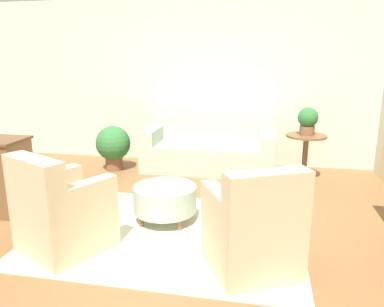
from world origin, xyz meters
The scene contains 10 objects.
ground_plane centered at (0.00, 0.00, 0.00)m, with size 16.00×16.00×0.00m, color brown.
wall_back centered at (0.00, 2.95, 1.40)m, with size 9.77×0.12×2.80m.
rug centered at (0.00, 0.00, 0.01)m, with size 2.79×2.06×0.01m.
couch centered at (0.07, 2.40, 0.33)m, with size 2.14×0.85×0.89m.
armchair_left centered at (-0.91, -0.56, 0.38)m, with size 0.95×0.97×0.97m.
armchair_right centered at (0.91, -0.56, 0.38)m, with size 0.95×0.97×0.97m.
ottoman_table centered at (-0.11, 0.29, 0.27)m, with size 0.72×0.72×0.41m.
side_table centered at (1.58, 2.19, 0.48)m, with size 0.60×0.60×0.70m.
potted_plant_on_side_table centered at (1.58, 2.19, 0.92)m, with size 0.30×0.30×0.42m.
potted_plant_floor centered at (-1.49, 2.10, 0.42)m, with size 0.57×0.57×0.73m.
Camera 1 is at (0.96, -3.55, 1.83)m, focal length 35.00 mm.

